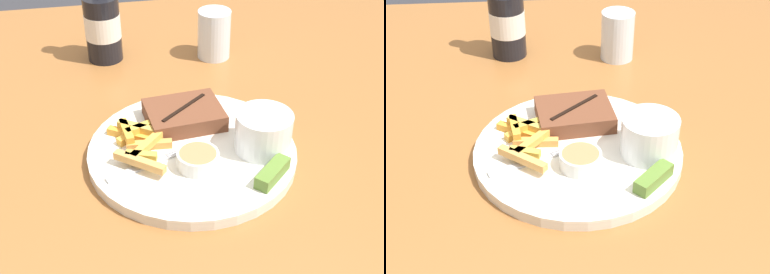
% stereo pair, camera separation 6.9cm
% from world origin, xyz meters
% --- Properties ---
extents(dining_table, '(1.27, 1.30, 0.74)m').
position_xyz_m(dining_table, '(0.00, 0.00, 0.67)').
color(dining_table, '#935B2D').
rests_on(dining_table, ground_plane).
extents(dinner_plate, '(0.32, 0.32, 0.02)m').
position_xyz_m(dinner_plate, '(0.00, 0.00, 0.74)').
color(dinner_plate, silver).
rests_on(dinner_plate, dining_table).
extents(steak_portion, '(0.13, 0.11, 0.03)m').
position_xyz_m(steak_portion, '(0.00, 0.07, 0.77)').
color(steak_portion, brown).
rests_on(steak_portion, dinner_plate).
extents(fries_pile, '(0.10, 0.14, 0.02)m').
position_xyz_m(fries_pile, '(-0.08, 0.02, 0.77)').
color(fries_pile, '#D99043').
rests_on(fries_pile, dinner_plate).
extents(coleslaw_cup, '(0.09, 0.09, 0.06)m').
position_xyz_m(coleslaw_cup, '(0.11, -0.02, 0.79)').
color(coleslaw_cup, white).
rests_on(coleslaw_cup, dinner_plate).
extents(dipping_sauce_cup, '(0.06, 0.06, 0.02)m').
position_xyz_m(dipping_sauce_cup, '(0.00, -0.05, 0.77)').
color(dipping_sauce_cup, silver).
rests_on(dipping_sauce_cup, dinner_plate).
extents(pickle_spear, '(0.07, 0.06, 0.02)m').
position_xyz_m(pickle_spear, '(0.10, -0.09, 0.76)').
color(pickle_spear, '#567A2D').
rests_on(pickle_spear, dinner_plate).
extents(fork_utensil, '(0.13, 0.06, 0.00)m').
position_xyz_m(fork_utensil, '(-0.08, -0.03, 0.75)').
color(fork_utensil, '#B7B7BC').
rests_on(fork_utensil, dinner_plate).
extents(beer_bottle, '(0.07, 0.07, 0.21)m').
position_xyz_m(beer_bottle, '(-0.11, 0.36, 0.81)').
color(beer_bottle, black).
rests_on(beer_bottle, dining_table).
extents(drinking_glass, '(0.07, 0.07, 0.10)m').
position_xyz_m(drinking_glass, '(0.11, 0.32, 0.78)').
color(drinking_glass, silver).
rests_on(drinking_glass, dining_table).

